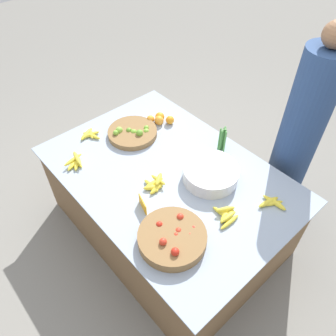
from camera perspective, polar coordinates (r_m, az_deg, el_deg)
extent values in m
plane|color=gray|center=(2.77, 0.00, -10.18)|extent=(12.00, 12.00, 0.00)
cube|color=brown|center=(2.51, 0.00, -6.09)|extent=(1.66, 1.15, 0.64)
cube|color=#99A8BC|center=(2.26, 0.00, -0.99)|extent=(1.73, 1.19, 0.01)
cylinder|color=olive|center=(2.56, -6.19, 6.13)|extent=(0.38, 0.38, 0.05)
sphere|color=#7AB238|center=(2.54, -5.99, 6.19)|extent=(0.05, 0.05, 0.05)
sphere|color=#6BA333|center=(2.54, -8.97, 5.89)|extent=(0.05, 0.05, 0.05)
sphere|color=#7AB238|center=(2.52, -9.10, 6.07)|extent=(0.04, 0.04, 0.04)
sphere|color=#6BA333|center=(2.52, -5.04, 5.94)|extent=(0.04, 0.04, 0.04)
sphere|color=#6BA333|center=(2.55, -6.82, 6.53)|extent=(0.04, 0.04, 0.04)
sphere|color=#7AB238|center=(2.56, -3.79, 6.97)|extent=(0.04, 0.04, 0.04)
sphere|color=#89BC42|center=(2.55, -8.51, 6.53)|extent=(0.05, 0.05, 0.05)
sphere|color=#6BA333|center=(2.50, -5.00, 6.08)|extent=(0.05, 0.05, 0.05)
sphere|color=#89BC42|center=(2.54, -3.82, 6.39)|extent=(0.04, 0.04, 0.04)
sphere|color=#89BC42|center=(2.55, -6.14, 6.19)|extent=(0.04, 0.04, 0.04)
cylinder|color=olive|center=(1.90, 0.73, -12.06)|extent=(0.40, 0.40, 0.07)
sphere|color=red|center=(1.90, 0.71, -11.56)|extent=(0.05, 0.05, 0.05)
sphere|color=red|center=(1.90, 3.80, -11.61)|extent=(0.04, 0.04, 0.04)
sphere|color=red|center=(1.83, -0.87, -12.69)|extent=(0.04, 0.04, 0.04)
sphere|color=red|center=(1.80, 1.25, -14.37)|extent=(0.05, 0.05, 0.05)
sphere|color=red|center=(1.93, 4.48, -10.56)|extent=(0.05, 0.05, 0.05)
sphere|color=red|center=(1.94, 2.14, -8.48)|extent=(0.04, 0.04, 0.04)
sphere|color=red|center=(1.88, 0.85, -12.92)|extent=(0.04, 0.04, 0.04)
sphere|color=red|center=(1.89, 1.40, -11.68)|extent=(0.04, 0.04, 0.04)
sphere|color=red|center=(1.92, -1.99, -11.25)|extent=(0.05, 0.05, 0.05)
sphere|color=red|center=(1.95, -1.62, -10.27)|extent=(0.04, 0.04, 0.04)
sphere|color=red|center=(1.92, -1.52, -9.83)|extent=(0.04, 0.04, 0.04)
sphere|color=red|center=(1.92, 0.74, -11.52)|extent=(0.04, 0.04, 0.04)
sphere|color=red|center=(1.90, 1.81, -10.99)|extent=(0.05, 0.05, 0.05)
sphere|color=red|center=(1.90, 0.70, -11.96)|extent=(0.04, 0.04, 0.04)
sphere|color=orange|center=(2.67, -3.08, 8.48)|extent=(0.06, 0.06, 0.06)
sphere|color=orange|center=(2.64, -1.57, 8.30)|extent=(0.07, 0.07, 0.07)
sphere|color=orange|center=(2.68, -1.44, 8.91)|extent=(0.07, 0.07, 0.07)
sphere|color=orange|center=(2.65, 0.34, 8.35)|extent=(0.07, 0.07, 0.07)
cylinder|color=silver|center=(2.21, 7.41, -0.96)|extent=(0.37, 0.37, 0.10)
cube|color=orange|center=(2.04, -4.44, -6.30)|extent=(0.12, 0.04, 0.08)
cylinder|color=#4C8E42|center=(2.41, 9.70, 5.08)|extent=(0.01, 0.01, 0.19)
cylinder|color=#428438|center=(2.42, 9.69, 5.33)|extent=(0.01, 0.01, 0.19)
cylinder|color=#4C8E42|center=(2.40, 9.77, 4.84)|extent=(0.01, 0.01, 0.19)
cylinder|color=#428438|center=(2.41, 9.45, 5.09)|extent=(0.01, 0.01, 0.19)
cylinder|color=#4C8E42|center=(2.41, 9.54, 4.98)|extent=(0.01, 0.01, 0.19)
cylinder|color=#4C8E42|center=(2.39, 9.14, 4.64)|extent=(0.01, 0.01, 0.19)
cylinder|color=#4C8E42|center=(2.38, 9.86, 4.43)|extent=(0.01, 0.01, 0.19)
cylinder|color=#4C8E42|center=(2.40, 9.36, 4.83)|extent=(0.01, 0.01, 0.19)
cylinder|color=#4C8E42|center=(2.40, 8.94, 5.05)|extent=(0.01, 0.01, 0.19)
ellipsoid|color=yellow|center=(2.40, -15.59, 0.92)|extent=(0.14, 0.12, 0.03)
ellipsoid|color=yellow|center=(2.39, -16.16, 0.59)|extent=(0.08, 0.13, 0.03)
ellipsoid|color=yellow|center=(2.40, -15.49, 0.96)|extent=(0.13, 0.03, 0.03)
ellipsoid|color=yellow|center=(2.40, -16.21, 1.39)|extent=(0.05, 0.16, 0.03)
ellipsoid|color=yellow|center=(2.39, -15.55, 1.68)|extent=(0.16, 0.07, 0.03)
ellipsoid|color=yellow|center=(2.62, -13.99, 5.78)|extent=(0.10, 0.15, 0.03)
ellipsoid|color=yellow|center=(2.61, -13.39, 5.66)|extent=(0.06, 0.15, 0.03)
ellipsoid|color=yellow|center=(2.60, -13.19, 5.50)|extent=(0.16, 0.09, 0.03)
ellipsoid|color=yellow|center=(2.62, -13.25, 5.85)|extent=(0.13, 0.07, 0.03)
ellipsoid|color=yellow|center=(2.17, 17.08, -5.70)|extent=(0.07, 0.16, 0.03)
ellipsoid|color=yellow|center=(2.18, 17.65, -5.48)|extent=(0.13, 0.04, 0.03)
ellipsoid|color=yellow|center=(2.18, 18.41, -5.90)|extent=(0.13, 0.03, 0.03)
ellipsoid|color=yellow|center=(2.17, 17.79, -5.88)|extent=(0.09, 0.13, 0.03)
ellipsoid|color=yellow|center=(2.04, 10.61, -8.16)|extent=(0.06, 0.12, 0.03)
ellipsoid|color=yellow|center=(2.05, 9.54, -7.87)|extent=(0.16, 0.04, 0.03)
ellipsoid|color=yellow|center=(2.04, 9.94, -7.99)|extent=(0.08, 0.15, 0.03)
ellipsoid|color=yellow|center=(2.04, 10.24, -8.19)|extent=(0.12, 0.04, 0.03)
ellipsoid|color=yellow|center=(2.02, 10.73, -9.20)|extent=(0.03, 0.16, 0.03)
ellipsoid|color=yellow|center=(2.04, 10.00, -7.06)|extent=(0.08, 0.12, 0.03)
ellipsoid|color=yellow|center=(2.01, 10.42, -8.37)|extent=(0.03, 0.13, 0.03)
ellipsoid|color=yellow|center=(2.18, -2.45, -2.66)|extent=(0.05, 0.15, 0.03)
ellipsoid|color=yellow|center=(2.17, -3.05, -2.99)|extent=(0.12, 0.03, 0.03)
ellipsoid|color=yellow|center=(2.15, -2.69, -3.43)|extent=(0.10, 0.12, 0.03)
ellipsoid|color=yellow|center=(2.15, -1.94, -3.52)|extent=(0.05, 0.14, 0.03)
ellipsoid|color=yellow|center=(2.17, -1.99, -2.86)|extent=(0.12, 0.10, 0.03)
ellipsoid|color=yellow|center=(2.17, -1.72, -2.08)|extent=(0.13, 0.04, 0.03)
ellipsoid|color=yellow|center=(2.16, -1.62, -1.93)|extent=(0.09, 0.11, 0.03)
cylinder|color=navy|center=(2.53, 21.30, 3.72)|extent=(0.28, 0.28, 1.45)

